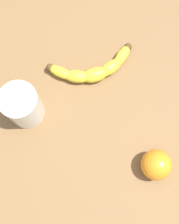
# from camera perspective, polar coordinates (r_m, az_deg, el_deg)

# --- Properties ---
(wooden_tabletop) EXTENTS (1.20, 1.20, 0.03)m
(wooden_tabletop) POSITION_cam_1_polar(r_m,az_deg,el_deg) (0.75, -0.50, -1.92)
(wooden_tabletop) COLOR brown
(wooden_tabletop) RESTS_ON ground
(banana) EXTENTS (0.24, 0.10, 0.04)m
(banana) POSITION_cam_1_polar(r_m,az_deg,el_deg) (0.76, 0.77, 8.39)
(banana) COLOR yellow
(banana) RESTS_ON wooden_tabletop
(smoothie_glass) EXTENTS (0.09, 0.09, 0.11)m
(smoothie_glass) POSITION_cam_1_polar(r_m,az_deg,el_deg) (0.71, -13.12, 1.15)
(smoothie_glass) COLOR silver
(smoothie_glass) RESTS_ON wooden_tabletop
(orange_fruit) EXTENTS (0.07, 0.07, 0.07)m
(orange_fruit) POSITION_cam_1_polar(r_m,az_deg,el_deg) (0.70, 13.15, -10.20)
(orange_fruit) COLOR orange
(orange_fruit) RESTS_ON wooden_tabletop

